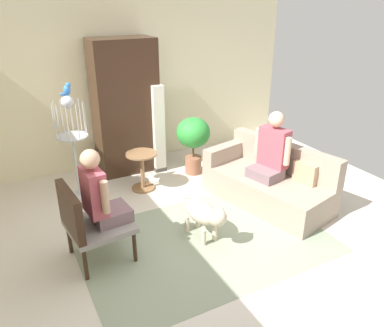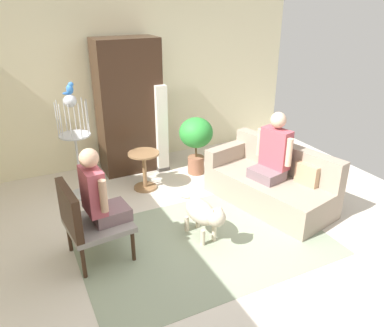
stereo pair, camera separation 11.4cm
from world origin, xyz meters
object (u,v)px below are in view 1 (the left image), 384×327
armchair (86,220)px  armoire_cabinet (125,107)px  person_on_armchair (99,195)px  person_on_couch (272,151)px  column_lamp (158,130)px  potted_plant (193,137)px  parrot (67,89)px  couch (268,182)px  round_end_table (142,169)px  bird_cage_stand (73,143)px  dog (204,213)px

armchair → armoire_cabinet: bearing=61.0°
armoire_cabinet → person_on_armchair: bearing=-115.7°
person_on_couch → column_lamp: bearing=118.4°
person_on_armchair → potted_plant: (1.90, 1.48, -0.15)m
armchair → parrot: 1.88m
parrot → armoire_cabinet: armoire_cabinet is taller
couch → round_end_table: (-1.44, 1.15, 0.04)m
bird_cage_stand → armoire_cabinet: armoire_cabinet is taller
person_on_couch → person_on_armchair: size_ratio=1.05×
couch → parrot: 2.98m
armoire_cabinet → potted_plant: bearing=-36.9°
couch → round_end_table: couch is taller
bird_cage_stand → person_on_armchair: bearing=-92.1°
column_lamp → dog: bearing=-98.5°
person_on_armchair → bird_cage_stand: 1.53m
dog → bird_cage_stand: (-1.09, 1.74, 0.48)m
bird_cage_stand → column_lamp: size_ratio=1.05×
bird_cage_stand → potted_plant: 1.85m
parrot → armoire_cabinet: bearing=32.6°
bird_cage_stand → parrot: parrot is taller
armchair → column_lamp: size_ratio=0.64×
couch → column_lamp: (-0.95, 1.68, 0.42)m
armchair → dog: size_ratio=1.09×
column_lamp → armoire_cabinet: armoire_cabinet is taller
couch → person_on_couch: person_on_couch is taller
couch → person_on_couch: bearing=-119.6°
person_on_couch → column_lamp: size_ratio=0.63×
person_on_couch → column_lamp: (-0.93, 1.71, -0.06)m
person_on_armchair → round_end_table: size_ratio=1.48×
armoire_cabinet → person_on_couch: bearing=-55.9°
armchair → person_on_armchair: (0.16, 0.02, 0.26)m
person_on_couch → dog: person_on_couch is taller
person_on_couch → round_end_table: (-1.42, 1.19, -0.44)m
dog → potted_plant: potted_plant is taller
dog → armoire_cabinet: (-0.11, 2.35, 0.71)m
person_on_couch → dog: size_ratio=1.08×
person_on_couch → parrot: parrot is taller
couch → potted_plant: bearing=111.0°
person_on_couch → potted_plant: size_ratio=0.96×
parrot → person_on_couch: bearing=-31.0°
person_on_couch → round_end_table: person_on_couch is taller
armchair → bird_cage_stand: bearing=81.8°
person_on_armchair → potted_plant: bearing=38.0°
person_on_armchair → armoire_cabinet: (1.03, 2.14, 0.28)m
couch → bird_cage_stand: 2.76m
armoire_cabinet → dog: bearing=-87.2°
parrot → column_lamp: 1.66m
armchair → armoire_cabinet: (1.19, 2.15, 0.54)m
parrot → couch: bearing=-30.1°
dog → column_lamp: (0.31, 2.07, 0.36)m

